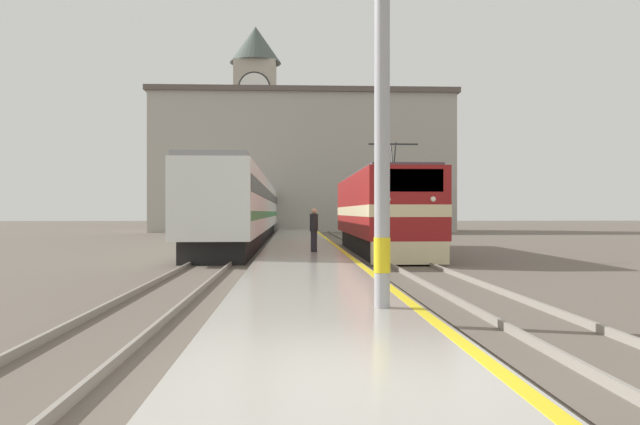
{
  "coord_description": "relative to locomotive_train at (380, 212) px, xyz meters",
  "views": [
    {
      "loc": [
        -0.5,
        -6.63,
        1.93
      ],
      "look_at": [
        0.82,
        22.61,
        1.91
      ],
      "focal_mm": 35.0,
      "sensor_mm": 36.0,
      "label": 1
    }
  ],
  "objects": [
    {
      "name": "locomotive_train",
      "position": [
        0.0,
        0.0,
        0.0
      ],
      "size": [
        2.92,
        15.03,
        4.75
      ],
      "color": "black",
      "rests_on": "ground"
    },
    {
      "name": "passenger_train",
      "position": [
        -7.05,
        12.49,
        0.27
      ],
      "size": [
        2.92,
        39.8,
        4.09
      ],
      "color": "black",
      "rests_on": "ground"
    },
    {
      "name": "ground_plane",
      "position": [
        -3.65,
        7.59,
        -1.93
      ],
      "size": [
        200.0,
        200.0,
        0.0
      ],
      "primitive_type": "plane",
      "color": "#60564C"
    },
    {
      "name": "person_on_platform",
      "position": [
        -3.25,
        -3.57,
        -0.68
      ],
      "size": [
        0.34,
        0.34,
        1.79
      ],
      "color": "#23232D",
      "rests_on": "platform"
    },
    {
      "name": "station_building",
      "position": [
        -3.03,
        33.15,
        5.01
      ],
      "size": [
        29.86,
        7.57,
        13.83
      ],
      "color": "#A8A399",
      "rests_on": "ground"
    },
    {
      "name": "catenary_mast",
      "position": [
        -2.52,
        -18.48,
        2.62
      ],
      "size": [
        2.91,
        0.29,
        8.5
      ],
      "color": "#9E9EA3",
      "rests_on": "platform"
    },
    {
      "name": "rail_track_near",
      "position": [
        0.0,
        2.59,
        -1.9
      ],
      "size": [
        2.83,
        140.0,
        0.16
      ],
      "color": "#60564C",
      "rests_on": "ground"
    },
    {
      "name": "rail_track_far",
      "position": [
        -7.05,
        2.59,
        -1.9
      ],
      "size": [
        2.84,
        140.0,
        0.16
      ],
      "color": "#60564C",
      "rests_on": "ground"
    },
    {
      "name": "clock_tower",
      "position": [
        -8.23,
        41.25,
        10.35
      ],
      "size": [
        5.74,
        5.74,
        22.81
      ],
      "color": "#ADA393",
      "rests_on": "ground"
    },
    {
      "name": "platform",
      "position": [
        -3.65,
        2.59,
        -1.78
      ],
      "size": [
        3.55,
        140.0,
        0.3
      ],
      "color": "#ADA89E",
      "rests_on": "ground"
    }
  ]
}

